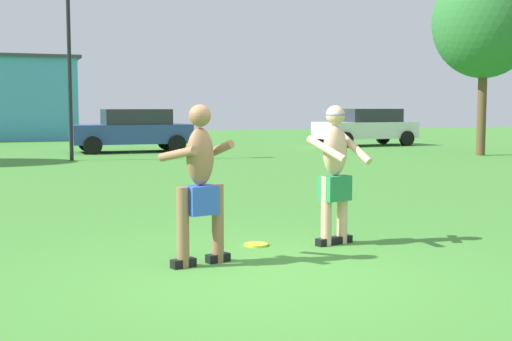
{
  "coord_description": "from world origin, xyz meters",
  "views": [
    {
      "loc": [
        -2.41,
        -6.17,
        1.67
      ],
      "look_at": [
        0.49,
        1.47,
        0.91
      ],
      "focal_mm": 48.02,
      "sensor_mm": 36.0,
      "label": 1
    }
  ],
  "objects_px": {
    "car_white_near_post": "(366,126)",
    "player_with_cap": "(335,168)",
    "car_blue_mid_lot": "(133,130)",
    "player_in_blue": "(200,181)",
    "lamp_post": "(69,52)",
    "frisbee": "(256,245)",
    "tree_right_field": "(484,22)"
  },
  "relations": [
    {
      "from": "player_with_cap",
      "to": "frisbee",
      "type": "distance_m",
      "value": 1.33
    },
    {
      "from": "player_in_blue",
      "to": "car_blue_mid_lot",
      "type": "bearing_deg",
      "value": 81.52
    },
    {
      "from": "player_with_cap",
      "to": "frisbee",
      "type": "relative_size",
      "value": 5.85
    },
    {
      "from": "car_white_near_post",
      "to": "player_with_cap",
      "type": "bearing_deg",
      "value": -120.98
    },
    {
      "from": "frisbee",
      "to": "tree_right_field",
      "type": "xyz_separation_m",
      "value": [
        12.7,
        11.6,
        4.5
      ]
    },
    {
      "from": "lamp_post",
      "to": "player_with_cap",
      "type": "bearing_deg",
      "value": -83.58
    },
    {
      "from": "player_in_blue",
      "to": "car_blue_mid_lot",
      "type": "height_order",
      "value": "player_in_blue"
    },
    {
      "from": "car_white_near_post",
      "to": "lamp_post",
      "type": "height_order",
      "value": "lamp_post"
    },
    {
      "from": "player_with_cap",
      "to": "car_blue_mid_lot",
      "type": "height_order",
      "value": "player_with_cap"
    },
    {
      "from": "player_with_cap",
      "to": "lamp_post",
      "type": "distance_m",
      "value": 14.81
    },
    {
      "from": "car_white_near_post",
      "to": "car_blue_mid_lot",
      "type": "xyz_separation_m",
      "value": [
        -10.17,
        -0.54,
        0.0
      ]
    },
    {
      "from": "player_with_cap",
      "to": "car_white_near_post",
      "type": "relative_size",
      "value": 0.39
    },
    {
      "from": "car_blue_mid_lot",
      "to": "tree_right_field",
      "type": "xyz_separation_m",
      "value": [
        10.86,
        -6.04,
        3.69
      ]
    },
    {
      "from": "player_in_blue",
      "to": "tree_right_field",
      "type": "relative_size",
      "value": 0.26
    },
    {
      "from": "frisbee",
      "to": "tree_right_field",
      "type": "distance_m",
      "value": 17.78
    },
    {
      "from": "car_white_near_post",
      "to": "car_blue_mid_lot",
      "type": "height_order",
      "value": "same"
    },
    {
      "from": "player_with_cap",
      "to": "player_in_blue",
      "type": "xyz_separation_m",
      "value": [
        -1.83,
        -0.45,
        -0.04
      ]
    },
    {
      "from": "car_white_near_post",
      "to": "lamp_post",
      "type": "relative_size",
      "value": 0.81
    },
    {
      "from": "player_in_blue",
      "to": "tree_right_field",
      "type": "height_order",
      "value": "tree_right_field"
    },
    {
      "from": "player_in_blue",
      "to": "tree_right_field",
      "type": "xyz_separation_m",
      "value": [
        13.6,
        12.32,
        3.62
      ]
    },
    {
      "from": "player_with_cap",
      "to": "player_in_blue",
      "type": "height_order",
      "value": "player_with_cap"
    },
    {
      "from": "car_white_near_post",
      "to": "lamp_post",
      "type": "xyz_separation_m",
      "value": [
        -12.71,
        -3.92,
        2.51
      ]
    },
    {
      "from": "player_with_cap",
      "to": "frisbee",
      "type": "height_order",
      "value": "player_with_cap"
    },
    {
      "from": "car_blue_mid_lot",
      "to": "player_in_blue",
      "type": "bearing_deg",
      "value": -98.48
    },
    {
      "from": "player_in_blue",
      "to": "lamp_post",
      "type": "height_order",
      "value": "lamp_post"
    },
    {
      "from": "car_white_near_post",
      "to": "lamp_post",
      "type": "distance_m",
      "value": 13.54
    },
    {
      "from": "player_with_cap",
      "to": "car_white_near_post",
      "type": "bearing_deg",
      "value": 59.02
    },
    {
      "from": "frisbee",
      "to": "player_in_blue",
      "type": "bearing_deg",
      "value": -141.55
    },
    {
      "from": "player_in_blue",
      "to": "car_white_near_post",
      "type": "bearing_deg",
      "value": 55.68
    },
    {
      "from": "car_white_near_post",
      "to": "tree_right_field",
      "type": "height_order",
      "value": "tree_right_field"
    },
    {
      "from": "frisbee",
      "to": "lamp_post",
      "type": "height_order",
      "value": "lamp_post"
    },
    {
      "from": "player_with_cap",
      "to": "player_in_blue",
      "type": "bearing_deg",
      "value": -166.06
    }
  ]
}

